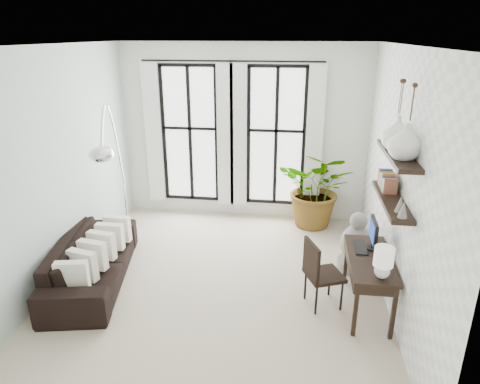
% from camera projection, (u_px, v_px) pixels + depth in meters
% --- Properties ---
extents(floor, '(5.00, 5.00, 0.00)m').
position_uv_depth(floor, '(221.00, 282.00, 6.08)').
color(floor, '#C2B19A').
rests_on(floor, ground).
extents(ceiling, '(5.00, 5.00, 0.00)m').
position_uv_depth(ceiling, '(216.00, 45.00, 4.96)').
color(ceiling, white).
rests_on(ceiling, wall_back).
extents(wall_left, '(0.00, 5.00, 5.00)m').
position_uv_depth(wall_left, '(56.00, 169.00, 5.81)').
color(wall_left, silver).
rests_on(wall_left, floor).
extents(wall_right, '(0.00, 5.00, 5.00)m').
position_uv_depth(wall_right, '(399.00, 183.00, 5.23)').
color(wall_right, white).
rests_on(wall_right, floor).
extents(wall_back, '(4.50, 0.00, 4.50)m').
position_uv_depth(wall_back, '(244.00, 133.00, 7.84)').
color(wall_back, white).
rests_on(wall_back, floor).
extents(windows, '(3.26, 0.13, 2.65)m').
position_uv_depth(windows, '(232.00, 136.00, 7.82)').
color(windows, white).
rests_on(windows, wall_back).
extents(wall_shelves, '(0.25, 1.30, 0.60)m').
position_uv_depth(wall_shelves, '(393.00, 181.00, 4.93)').
color(wall_shelves, black).
rests_on(wall_shelves, wall_right).
extents(sofa, '(1.31, 2.38, 0.66)m').
position_uv_depth(sofa, '(92.00, 260.00, 6.01)').
color(sofa, black).
rests_on(sofa, floor).
extents(throw_pillows, '(0.40, 1.52, 0.40)m').
position_uv_depth(throw_pillows, '(97.00, 250.00, 5.94)').
color(throw_pillows, white).
rests_on(throw_pillows, sofa).
extents(plant, '(1.57, 1.46, 1.44)m').
position_uv_depth(plant, '(317.00, 188.00, 7.65)').
color(plant, '#2D7228').
rests_on(plant, floor).
extents(desk, '(0.53, 1.24, 1.13)m').
position_uv_depth(desk, '(371.00, 262.00, 5.23)').
color(desk, black).
rests_on(desk, floor).
extents(desk_chair, '(0.57, 0.57, 0.92)m').
position_uv_depth(desk_chair, '(319.00, 270.00, 5.39)').
color(desk_chair, black).
rests_on(desk_chair, floor).
extents(arc_lamp, '(0.74, 1.83, 2.43)m').
position_uv_depth(arc_lamp, '(111.00, 140.00, 6.19)').
color(arc_lamp, silver).
rests_on(arc_lamp, floor).
extents(buddha, '(0.51, 0.51, 0.91)m').
position_uv_depth(buddha, '(356.00, 246.00, 6.30)').
color(buddha, gray).
rests_on(buddha, floor).
extents(vase_a, '(0.37, 0.37, 0.38)m').
position_uv_depth(vase_a, '(405.00, 141.00, 4.47)').
color(vase_a, white).
rests_on(vase_a, shelf_upper).
extents(vase_b, '(0.37, 0.37, 0.38)m').
position_uv_depth(vase_b, '(397.00, 133.00, 4.85)').
color(vase_b, white).
rests_on(vase_b, shelf_upper).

